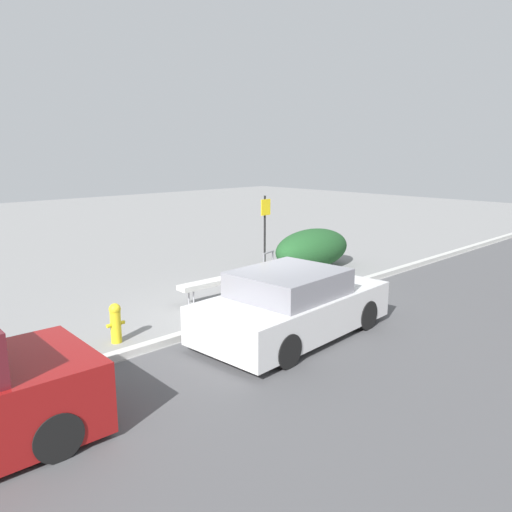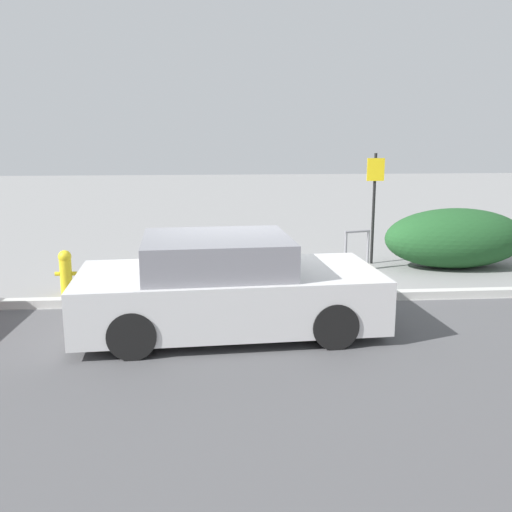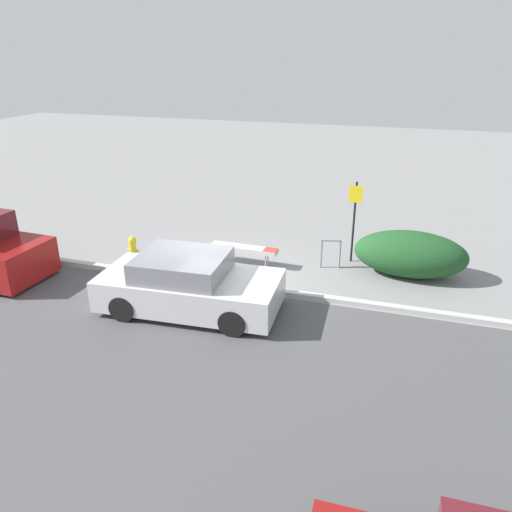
% 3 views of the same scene
% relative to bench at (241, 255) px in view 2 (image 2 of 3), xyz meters
% --- Properties ---
extents(ground_plane, '(60.00, 60.00, 0.00)m').
position_rel_bench_xyz_m(ground_plane, '(-0.18, -1.51, -0.47)').
color(ground_plane, gray).
extents(road_strip, '(60.00, 10.00, 0.01)m').
position_rel_bench_xyz_m(road_strip, '(-0.18, -6.66, -0.46)').
color(road_strip, '#4C4C4F').
rests_on(road_strip, ground_plane).
extents(curb, '(60.00, 0.20, 0.13)m').
position_rel_bench_xyz_m(curb, '(-0.18, -1.51, -0.40)').
color(curb, '#B7B7B2').
rests_on(curb, ground_plane).
extents(bench, '(1.92, 0.42, 0.54)m').
position_rel_bench_xyz_m(bench, '(0.00, 0.00, 0.00)').
color(bench, '#99999E').
rests_on(bench, ground_plane).
extents(bike_rack, '(0.54, 0.19, 0.83)m').
position_rel_bench_xyz_m(bike_rack, '(2.32, 0.48, 0.04)').
color(bike_rack, gray).
rests_on(bike_rack, ground_plane).
extents(sign_post, '(0.36, 0.08, 2.30)m').
position_rel_bench_xyz_m(sign_post, '(2.82, 1.11, 0.92)').
color(sign_post, black).
rests_on(sign_post, ground_plane).
extents(fire_hydrant, '(0.36, 0.22, 0.77)m').
position_rel_bench_xyz_m(fire_hydrant, '(-3.03, -0.79, -0.06)').
color(fire_hydrant, gold).
rests_on(fire_hydrant, ground_plane).
extents(shrub_hedge, '(2.91, 1.48, 1.22)m').
position_rel_bench_xyz_m(shrub_hedge, '(4.39, 0.61, 0.14)').
color(shrub_hedge, '#1E4C23').
rests_on(shrub_hedge, ground_plane).
extents(parked_car_near, '(4.17, 2.10, 1.33)m').
position_rel_bench_xyz_m(parked_car_near, '(-0.37, -2.84, 0.15)').
color(parked_car_near, black).
rests_on(parked_car_near, ground_plane).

